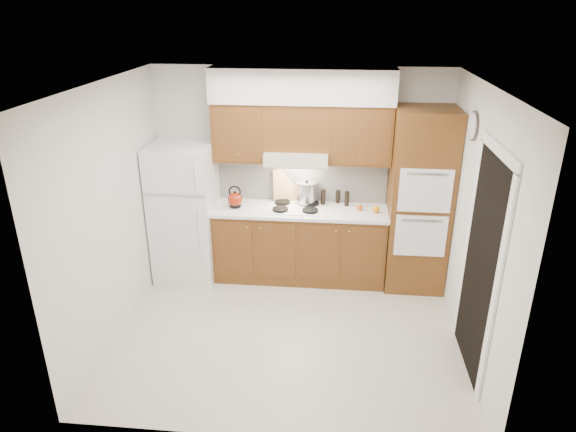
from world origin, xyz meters
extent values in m
plane|color=#BCB3A5|center=(0.00, 0.00, 0.00)|extent=(3.60, 3.60, 0.00)
plane|color=white|center=(0.00, 0.00, 2.60)|extent=(3.60, 3.60, 0.00)
cube|color=silver|center=(0.00, 1.50, 1.30)|extent=(3.60, 0.02, 2.60)
cube|color=silver|center=(-1.80, 0.00, 1.30)|extent=(0.02, 3.00, 2.60)
cube|color=silver|center=(1.80, 0.00, 1.30)|extent=(0.02, 3.00, 2.60)
cube|color=white|center=(-1.41, 1.14, 0.86)|extent=(0.75, 0.72, 1.72)
cube|color=brown|center=(0.02, 1.20, 0.45)|extent=(2.11, 0.60, 0.90)
cube|color=white|center=(0.03, 1.19, 0.92)|extent=(2.13, 0.62, 0.04)
cube|color=white|center=(0.02, 1.49, 1.22)|extent=(2.11, 0.03, 0.56)
cube|color=brown|center=(1.44, 1.18, 1.10)|extent=(0.70, 0.65, 2.20)
cube|color=brown|center=(-0.71, 1.33, 1.85)|extent=(0.63, 0.33, 0.70)
cube|color=brown|center=(0.72, 1.33, 1.85)|extent=(0.73, 0.33, 0.70)
cube|color=silver|center=(-0.02, 1.27, 1.57)|extent=(0.75, 0.45, 0.15)
cube|color=brown|center=(-0.02, 1.33, 1.92)|extent=(0.75, 0.33, 0.55)
cube|color=silver|center=(0.03, 1.32, 2.40)|extent=(2.13, 0.36, 0.40)
cube|color=white|center=(-0.02, 1.21, 0.95)|extent=(0.74, 0.50, 0.01)
cube|color=black|center=(1.79, -0.35, 1.05)|extent=(0.02, 0.90, 2.10)
cylinder|color=#3F3833|center=(1.79, 0.55, 2.15)|extent=(0.02, 0.30, 0.30)
sphere|color=maroon|center=(-0.77, 1.17, 1.04)|extent=(0.24, 0.24, 0.18)
cube|color=tan|center=(-0.18, 1.45, 1.14)|extent=(0.33, 0.18, 0.41)
cylinder|color=#BABABF|center=(0.09, 1.36, 1.10)|extent=(0.30, 0.30, 0.25)
cylinder|color=black|center=(0.30, 1.35, 1.04)|extent=(0.06, 0.06, 0.21)
cylinder|color=black|center=(0.59, 1.36, 1.03)|extent=(0.06, 0.06, 0.19)
cylinder|color=black|center=(0.48, 1.45, 1.02)|extent=(0.06, 0.06, 0.16)
sphere|color=orange|center=(0.94, 1.15, 0.98)|extent=(0.11, 0.11, 0.09)
sphere|color=#D85A0B|center=(0.75, 1.21, 0.98)|extent=(0.08, 0.08, 0.07)
camera|label=1|loc=(0.45, -4.62, 3.28)|focal=32.00mm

